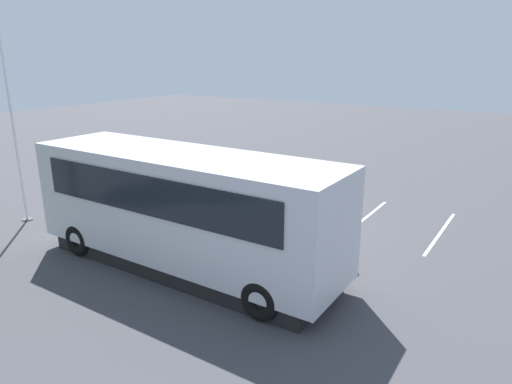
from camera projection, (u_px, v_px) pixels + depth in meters
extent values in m
plane|color=#424247|center=(281.00, 223.00, 16.11)|extent=(80.00, 80.00, 0.00)
cube|color=silver|center=(184.00, 204.00, 12.23)|extent=(9.11, 2.71, 2.80)
cube|color=black|center=(76.00, 163.00, 14.41)|extent=(0.11, 2.10, 1.23)
cube|color=black|center=(212.00, 174.00, 13.09)|extent=(7.60, 0.22, 1.01)
cube|color=black|center=(147.00, 196.00, 11.05)|extent=(7.60, 0.22, 1.01)
cube|color=orange|center=(213.00, 211.00, 13.41)|extent=(7.97, 0.22, 0.28)
cube|color=black|center=(186.00, 259.00, 12.70)|extent=(8.38, 2.49, 0.45)
torus|color=black|center=(137.00, 217.00, 15.18)|extent=(1.01, 0.34, 1.00)
torus|color=black|center=(78.00, 239.00, 13.37)|extent=(1.01, 0.34, 1.00)
torus|color=black|center=(307.00, 263.00, 11.88)|extent=(1.01, 0.34, 1.00)
torus|color=black|center=(260.00, 300.00, 10.06)|extent=(1.01, 0.34, 1.00)
cylinder|color=black|center=(266.00, 233.00, 13.98)|extent=(0.13, 0.13, 0.74)
cube|color=black|center=(267.00, 245.00, 14.13)|extent=(0.11, 0.27, 0.10)
cylinder|color=black|center=(271.00, 234.00, 13.91)|extent=(0.13, 0.13, 0.74)
cube|color=black|center=(272.00, 246.00, 14.06)|extent=(0.11, 0.27, 0.10)
cube|color=navy|center=(269.00, 213.00, 13.75)|extent=(0.40, 0.30, 0.61)
cylinder|color=navy|center=(262.00, 211.00, 13.86)|extent=(0.09, 0.09, 0.58)
sphere|color=tan|center=(262.00, 220.00, 13.94)|extent=(0.09, 0.09, 0.09)
cylinder|color=navy|center=(276.00, 214.00, 13.64)|extent=(0.09, 0.09, 0.58)
sphere|color=tan|center=(276.00, 223.00, 13.72)|extent=(0.09, 0.09, 0.09)
sphere|color=tan|center=(269.00, 199.00, 13.63)|extent=(0.23, 0.23, 0.22)
cylinder|color=#473823|center=(236.00, 225.00, 14.65)|extent=(0.13, 0.13, 0.74)
cube|color=black|center=(237.00, 236.00, 14.80)|extent=(0.11, 0.26, 0.10)
cylinder|color=#473823|center=(240.00, 226.00, 14.58)|extent=(0.13, 0.13, 0.74)
cube|color=black|center=(241.00, 237.00, 14.72)|extent=(0.11, 0.26, 0.10)
cube|color=#D8F233|center=(238.00, 206.00, 14.42)|extent=(0.39, 0.30, 0.61)
cube|color=silver|center=(238.00, 206.00, 14.42)|extent=(0.40, 0.31, 0.06)
cylinder|color=#D8F233|center=(231.00, 204.00, 14.53)|extent=(0.09, 0.09, 0.58)
sphere|color=tan|center=(232.00, 212.00, 14.61)|extent=(0.09, 0.09, 0.09)
cylinder|color=#D8F233|center=(244.00, 206.00, 14.30)|extent=(0.09, 0.09, 0.58)
sphere|color=tan|center=(244.00, 215.00, 14.39)|extent=(0.09, 0.09, 0.09)
sphere|color=tan|center=(238.00, 192.00, 14.29)|extent=(0.23, 0.23, 0.22)
cylinder|color=black|center=(205.00, 220.00, 15.01)|extent=(0.15, 0.15, 0.76)
cube|color=black|center=(205.00, 232.00, 15.17)|extent=(0.17, 0.28, 0.10)
cylinder|color=black|center=(209.00, 221.00, 14.97)|extent=(0.15, 0.15, 0.76)
cube|color=black|center=(210.00, 232.00, 15.13)|extent=(0.17, 0.28, 0.10)
cube|color=#3F594C|center=(206.00, 201.00, 14.79)|extent=(0.44, 0.38, 0.63)
cylinder|color=#3F594C|center=(199.00, 200.00, 14.85)|extent=(0.11, 0.11, 0.60)
sphere|color=tan|center=(200.00, 208.00, 14.94)|extent=(0.11, 0.11, 0.09)
cylinder|color=#3F594C|center=(213.00, 201.00, 14.73)|extent=(0.11, 0.11, 0.60)
sphere|color=tan|center=(213.00, 210.00, 14.82)|extent=(0.11, 0.11, 0.09)
sphere|color=tan|center=(206.00, 187.00, 14.66)|extent=(0.28, 0.28, 0.23)
cylinder|color=black|center=(177.00, 213.00, 15.73)|extent=(0.14, 0.14, 0.76)
cube|color=black|center=(178.00, 224.00, 15.88)|extent=(0.15, 0.28, 0.10)
cylinder|color=black|center=(180.00, 214.00, 15.62)|extent=(0.14, 0.14, 0.76)
cube|color=black|center=(181.00, 225.00, 15.77)|extent=(0.15, 0.28, 0.10)
cube|color=maroon|center=(177.00, 194.00, 15.48)|extent=(0.43, 0.35, 0.64)
cylinder|color=maroon|center=(173.00, 192.00, 15.63)|extent=(0.11, 0.11, 0.60)
sphere|color=tan|center=(173.00, 200.00, 15.72)|extent=(0.11, 0.11, 0.09)
cylinder|color=maroon|center=(182.00, 195.00, 15.31)|extent=(0.11, 0.11, 0.60)
sphere|color=tan|center=(182.00, 203.00, 15.40)|extent=(0.11, 0.11, 0.09)
sphere|color=tan|center=(177.00, 181.00, 15.35)|extent=(0.27, 0.27, 0.23)
torus|color=black|center=(294.00, 253.00, 12.96)|extent=(0.61, 0.27, 0.60)
cylinder|color=silver|center=(294.00, 253.00, 12.96)|extent=(0.14, 0.13, 0.12)
torus|color=black|center=(345.00, 259.00, 12.54)|extent=(0.61, 0.27, 0.60)
cylinder|color=silver|center=(345.00, 259.00, 12.54)|extent=(0.15, 0.15, 0.12)
cylinder|color=silver|center=(296.00, 241.00, 12.85)|extent=(0.32, 0.13, 0.67)
cube|color=orange|center=(317.00, 245.00, 12.68)|extent=(0.88, 0.48, 0.36)
cube|color=black|center=(334.00, 245.00, 12.53)|extent=(0.56, 0.34, 0.20)
cylinder|color=silver|center=(329.00, 255.00, 12.51)|extent=(0.46, 0.19, 0.08)
cylinder|color=black|center=(298.00, 232.00, 12.75)|extent=(0.18, 0.57, 0.04)
torus|color=black|center=(287.00, 197.00, 17.99)|extent=(0.61, 0.17, 0.60)
cylinder|color=silver|center=(287.00, 197.00, 17.99)|extent=(0.13, 0.11, 0.12)
torus|color=black|center=(265.00, 170.00, 18.29)|extent=(0.85, 0.18, 0.85)
cylinder|color=silver|center=(265.00, 170.00, 18.29)|extent=(0.13, 0.13, 0.12)
cylinder|color=silver|center=(292.00, 191.00, 17.80)|extent=(0.66, 0.10, 0.35)
cube|color=red|center=(282.00, 180.00, 17.93)|extent=(0.88, 0.33, 0.83)
cube|color=black|center=(275.00, 170.00, 18.01)|extent=(0.53, 0.25, 0.50)
cylinder|color=silver|center=(275.00, 175.00, 18.24)|extent=(0.39, 0.10, 0.36)
cylinder|color=black|center=(296.00, 186.00, 17.63)|extent=(0.07, 0.58, 0.04)
cube|color=black|center=(285.00, 174.00, 17.78)|extent=(0.52, 0.37, 0.54)
sphere|color=red|center=(294.00, 179.00, 17.59)|extent=(0.28, 0.28, 0.26)
cylinder|color=black|center=(287.00, 180.00, 17.58)|extent=(0.46, 0.12, 0.15)
cylinder|color=black|center=(275.00, 176.00, 17.86)|extent=(0.35, 0.12, 0.36)
cylinder|color=black|center=(292.00, 179.00, 17.86)|extent=(0.46, 0.12, 0.15)
cylinder|color=black|center=(280.00, 174.00, 18.14)|extent=(0.35, 0.12, 0.36)
cylinder|color=silver|center=(13.00, 123.00, 15.40)|extent=(0.08, 0.08, 6.98)
cylinder|color=#4C4C4C|center=(28.00, 219.00, 16.40)|extent=(0.36, 0.36, 0.04)
cube|color=orange|center=(340.00, 207.00, 17.70)|extent=(0.34, 0.34, 0.03)
cone|color=orange|center=(341.00, 200.00, 17.61)|extent=(0.26, 0.26, 0.60)
cylinder|color=white|center=(341.00, 200.00, 17.62)|extent=(0.19, 0.19, 0.07)
cube|color=white|center=(441.00, 233.00, 15.21)|extent=(0.22, 4.44, 0.01)
cube|color=white|center=(365.00, 219.00, 16.52)|extent=(0.23, 4.61, 0.01)
cube|color=white|center=(300.00, 207.00, 17.84)|extent=(0.20, 3.84, 0.01)
cube|color=white|center=(244.00, 196.00, 19.15)|extent=(0.21, 4.00, 0.01)
cube|color=white|center=(196.00, 187.00, 20.46)|extent=(0.22, 4.40, 0.01)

